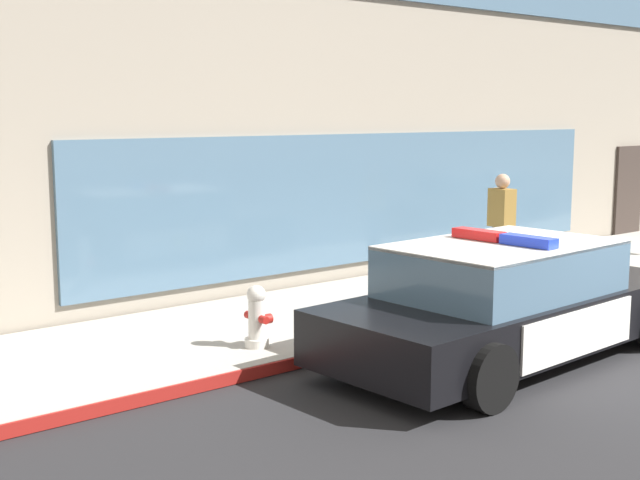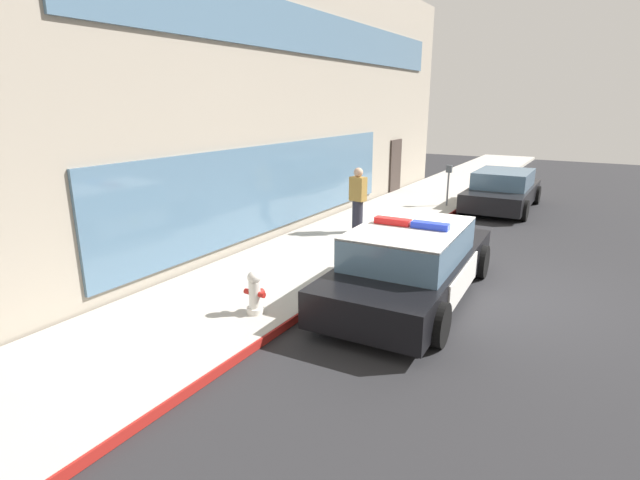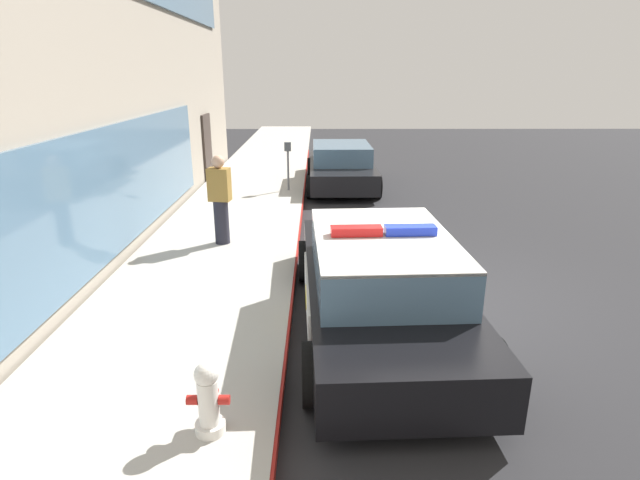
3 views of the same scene
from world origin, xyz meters
TOP-DOWN VIEW (x-y plane):
  - sidewalk at (0.00, 3.85)m, footprint 48.00×2.99m
  - curb_red_paint at (0.00, 2.34)m, footprint 28.80×0.04m
  - storefront_building at (2.89, 9.40)m, footprint 18.32×8.09m
  - police_cruiser at (-1.16, 1.14)m, footprint 5.08×2.29m
  - fire_hydrant at (-3.43, 2.95)m, footprint 0.34×0.39m
  - pedestrian_on_sidewalk at (2.02, 3.81)m, footprint 0.31×0.43m

SIDE VIEW (x-z plane):
  - sidewalk at x=0.00m, z-range 0.00..0.15m
  - curb_red_paint at x=0.00m, z-range 0.01..0.14m
  - fire_hydrant at x=-3.43m, z-range 0.14..0.86m
  - police_cruiser at x=-1.16m, z-range -0.07..1.43m
  - pedestrian_on_sidewalk at x=2.02m, z-range 0.16..1.87m
  - storefront_building at x=2.89m, z-range 0.00..7.24m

